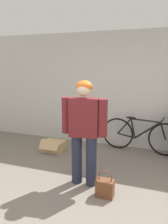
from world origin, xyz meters
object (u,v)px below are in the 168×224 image
(cardboard_box, at_px, (53,146))
(handbag, at_px, (105,187))
(bicycle, at_px, (141,135))
(person, at_px, (84,127))

(cardboard_box, bearing_deg, handbag, -41.33)
(bicycle, xyz_separation_m, handbag, (-0.31, -1.88, -0.24))
(person, distance_m, bicycle, 1.87)
(person, height_order, bicycle, person)
(person, relative_size, bicycle, 0.95)
(bicycle, height_order, cardboard_box, bicycle)
(cardboard_box, bearing_deg, person, -44.40)
(person, relative_size, handbag, 4.05)
(bicycle, bearing_deg, handbag, -93.84)
(handbag, bearing_deg, cardboard_box, 138.67)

